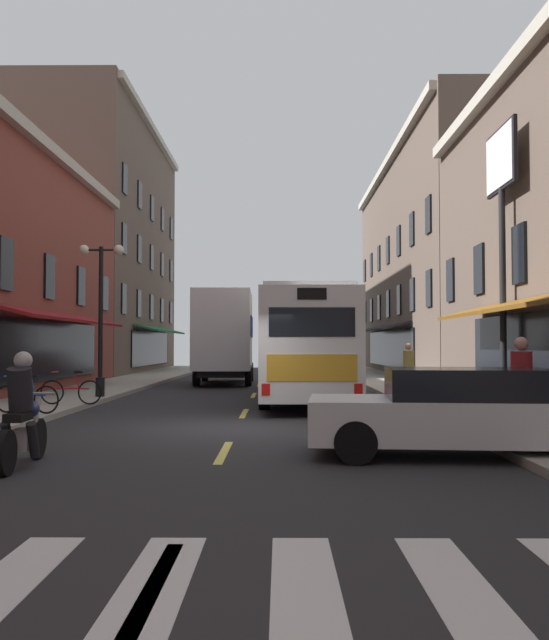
# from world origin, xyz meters

# --- Properties ---
(ground_plane) EXTENTS (34.80, 80.00, 0.10)m
(ground_plane) POSITION_xyz_m (0.00, 0.00, -0.05)
(ground_plane) COLOR #28282B
(lane_centre_dashes) EXTENTS (0.14, 73.90, 0.01)m
(lane_centre_dashes) POSITION_xyz_m (0.00, -0.25, 0.00)
(lane_centre_dashes) COLOR #DBCC4C
(lane_centre_dashes) RESTS_ON ground
(crosswalk_near) EXTENTS (7.10, 2.80, 0.01)m
(crosswalk_near) POSITION_xyz_m (0.00, -10.00, 0.00)
(crosswalk_near) COLOR silver
(crosswalk_near) RESTS_ON ground
(sidewalk_right) EXTENTS (3.00, 80.00, 0.14)m
(sidewalk_right) POSITION_xyz_m (5.90, 0.00, 0.07)
(sidewalk_right) COLOR #A39E93
(sidewalk_right) RESTS_ON ground
(billboard_sign) EXTENTS (0.40, 2.40, 7.63)m
(billboard_sign) POSITION_xyz_m (7.05, 4.27, 5.85)
(billboard_sign) COLOR black
(billboard_sign) RESTS_ON sidewalk_right
(transit_bus) EXTENTS (2.70, 11.92, 3.33)m
(transit_bus) POSITION_xyz_m (1.64, 7.61, 1.75)
(transit_bus) COLOR white
(transit_bus) RESTS_ON ground
(box_truck) EXTENTS (2.61, 7.30, 4.06)m
(box_truck) POSITION_xyz_m (-1.56, 16.43, 2.08)
(box_truck) COLOR white
(box_truck) RESTS_ON ground
(sedan_near) EXTENTS (1.89, 4.72, 1.38)m
(sedan_near) POSITION_xyz_m (-1.82, 25.65, 0.71)
(sedan_near) COLOR maroon
(sedan_near) RESTS_ON ground
(sedan_mid) EXTENTS (4.72, 2.31, 1.38)m
(sedan_mid) POSITION_xyz_m (3.73, -3.93, 0.71)
(sedan_mid) COLOR silver
(sedan_mid) RESTS_ON ground
(motorcycle_rider) EXTENTS (0.62, 2.07, 1.66)m
(motorcycle_rider) POSITION_xyz_m (-2.78, -4.94, 0.71)
(motorcycle_rider) COLOR black
(motorcycle_rider) RESTS_ON ground
(bicycle_near) EXTENTS (1.68, 0.55, 0.91)m
(bicycle_near) POSITION_xyz_m (-5.08, 1.57, 0.50)
(bicycle_near) COLOR black
(bicycle_near) RESTS_ON sidewalk_left
(bicycle_mid) EXTENTS (1.71, 0.48, 0.91)m
(bicycle_mid) POSITION_xyz_m (-4.76, 4.05, 0.50)
(bicycle_mid) COLOR black
(bicycle_mid) RESTS_ON sidewalk_left
(pedestrian_mid) EXTENTS (0.36, 0.36, 1.67)m
(pedestrian_mid) POSITION_xyz_m (5.09, 7.78, 1.00)
(pedestrian_mid) COLOR #4C4C51
(pedestrian_mid) RESTS_ON sidewalk_right
(pedestrian_far) EXTENTS (0.36, 0.36, 1.75)m
(pedestrian_far) POSITION_xyz_m (5.06, -2.95, 1.04)
(pedestrian_far) COLOR #66387F
(pedestrian_far) RESTS_ON sidewalk_right
(street_lamp_twin) EXTENTS (1.42, 0.32, 4.77)m
(street_lamp_twin) POSITION_xyz_m (-4.71, 6.94, 2.80)
(street_lamp_twin) COLOR black
(street_lamp_twin) RESTS_ON sidewalk_left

